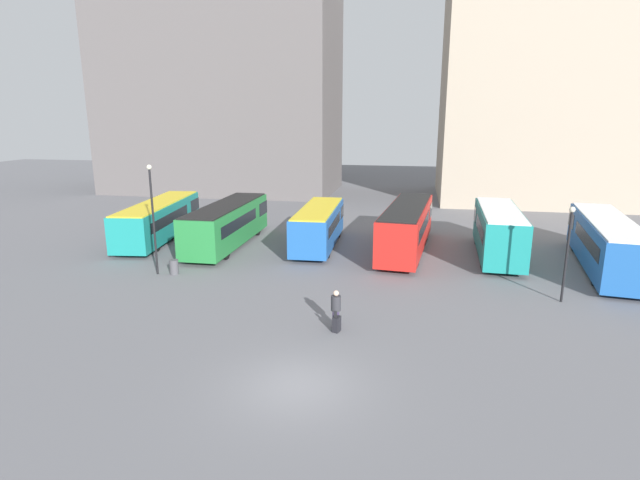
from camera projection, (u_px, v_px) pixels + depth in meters
name	position (u px, v px, depth m)	size (l,w,h in m)	color
ground_plane	(297.00, 386.00, 16.96)	(160.00, 160.00, 0.00)	slate
building_block_left	(221.00, 59.00, 58.81)	(27.05, 13.92, 30.97)	#5B5656
building_block_right	(556.00, 49.00, 51.91)	(22.48, 16.68, 31.50)	tan
bus_0	(160.00, 219.00, 37.21)	(4.04, 11.75, 2.79)	#19847F
bus_1	(228.00, 223.00, 35.24)	(2.74, 11.07, 2.98)	#237A38
bus_2	(319.00, 225.00, 35.06)	(2.83, 9.50, 2.78)	#1E56A3
bus_3	(407.00, 226.00, 33.82)	(3.57, 11.81, 3.14)	red
bus_4	(498.00, 231.00, 32.43)	(2.91, 9.83, 3.16)	#19847F
bus_5	(606.00, 241.00, 29.90)	(4.23, 12.49, 3.01)	#1E56A3
traveler	(336.00, 305.00, 21.54)	(0.53, 0.53, 1.67)	#382D4C
suitcase	(337.00, 324.00, 21.20)	(0.36, 0.44, 0.98)	black
lamp_post_0	(568.00, 246.00, 24.03)	(0.28, 0.28, 4.78)	black
lamp_post_1	(153.00, 212.00, 28.20)	(0.28, 0.28, 6.34)	black
trash_bin	(174.00, 267.00, 28.98)	(0.52, 0.52, 0.85)	#47474C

